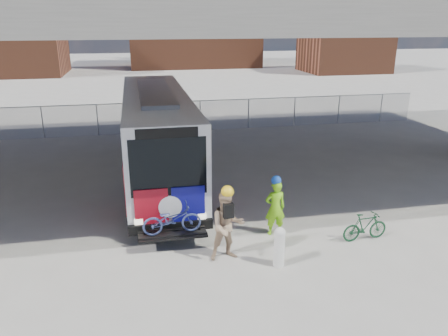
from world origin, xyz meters
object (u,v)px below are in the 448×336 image
object	(u,v)px
cyclist_tan	(227,225)
cyclist_hivis	(275,206)
bike_parked	(365,227)
bollard	(279,245)
bus	(157,127)

from	to	relation	value
cyclist_tan	cyclist_hivis	bearing A→B (deg)	29.10
bike_parked	cyclist_tan	bearing A→B (deg)	88.63
cyclist_hivis	bike_parked	xyz separation A→B (m)	(2.57, -0.93, -0.49)
bollard	cyclist_hivis	xyz separation A→B (m)	(0.46, 1.81, 0.32)
cyclist_tan	bike_parked	distance (m)	4.37
cyclist_tan	bike_parked	size ratio (longest dim) A/B	1.48
bus	cyclist_tan	xyz separation A→B (m)	(1.45, -7.47, -1.07)
cyclist_hivis	bus	bearing A→B (deg)	-64.16
bollard	cyclist_tan	world-z (taller)	cyclist_tan
bollard	bike_parked	world-z (taller)	bollard
bus	cyclist_hivis	xyz separation A→B (m)	(3.20, -6.33, -1.17)
bollard	cyclist_hivis	size ratio (longest dim) A/B	0.59
bollard	bus	bearing A→B (deg)	108.66
bus	bike_parked	world-z (taller)	bus
cyclist_tan	bus	bearing A→B (deg)	96.87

